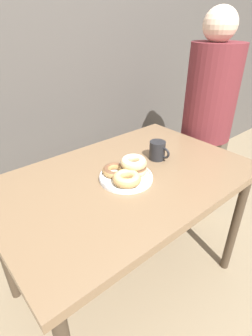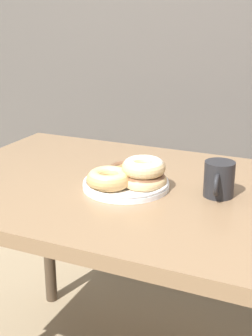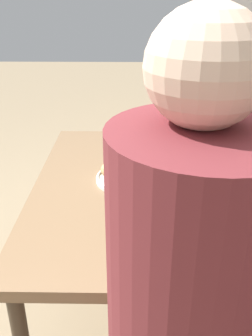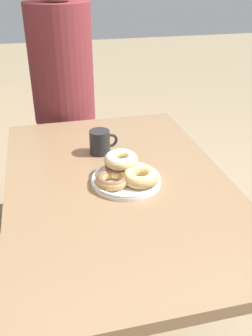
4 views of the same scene
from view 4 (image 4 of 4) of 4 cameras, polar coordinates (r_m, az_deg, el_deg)
The scene contains 5 objects.
ground_plane at distance 1.94m, azimuth 10.13°, elevation -20.06°, with size 14.00×14.00×0.00m, color #937F60.
dining_table at distance 1.40m, azimuth -1.18°, elevation -4.68°, with size 1.23×0.80×0.76m.
donut_plate at distance 1.33m, azimuth -0.11°, elevation -0.73°, with size 0.26×0.25×0.09m.
coffee_mug at distance 1.53m, azimuth -3.93°, elevation 4.02°, with size 0.08×0.12×0.10m.
person_figure at distance 2.07m, azimuth -9.42°, elevation 9.81°, with size 0.33×0.32×1.47m.
Camera 4 is at (-1.14, 0.60, 1.45)m, focal length 40.00 mm.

